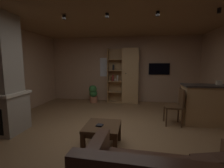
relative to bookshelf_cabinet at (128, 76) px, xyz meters
The scene contains 17 objects.
floor 3.03m from the bookshelf_cabinet, 95.22° to the right, with size 5.89×6.14×0.02m, color olive.
wall_back 0.45m from the bookshelf_cabinet, 133.40° to the left, with size 6.01×0.06×2.58m, color tan.
ceiling 3.23m from the bookshelf_cabinet, 95.22° to the right, with size 5.89×6.14×0.02m, color #8E6B47.
window_pane_back 0.92m from the bookshelf_cabinet, 163.67° to the left, with size 0.70×0.01×0.76m, color white.
bookshelf_cabinet is the anchor object (origin of this frame).
kitchen_bar_counter 3.01m from the bookshelf_cabinet, 40.98° to the right, with size 1.48×0.57×1.01m.
tissue_box 3.03m from the bookshelf_cabinet, 39.68° to the right, with size 0.12×0.12×0.11m, color #BFB299.
coffee_table 3.51m from the bookshelf_cabinet, 94.67° to the right, with size 0.63×0.66×0.42m.
table_book_0 3.55m from the bookshelf_cabinet, 95.26° to the right, with size 0.11×0.10×0.02m, color black.
dining_chair 2.53m from the bookshelf_cabinet, 57.52° to the right, with size 0.42×0.42×0.92m.
potted_floor_plant 1.53m from the bookshelf_cabinet, behind, with size 0.32×0.34×0.69m.
wall_mounted_tv 1.24m from the bookshelf_cabinet, 10.06° to the left, with size 0.79×0.06×0.44m.
track_light_spot_0 4.02m from the bookshelf_cabinet, 129.64° to the right, with size 0.07×0.07×0.09m, color black.
track_light_spot_1 3.43m from the bookshelf_cabinet, 113.05° to the right, with size 0.07×0.07×0.09m, color black.
track_light_spot_2 3.20m from the bookshelf_cabinet, 95.99° to the right, with size 0.07×0.07×0.09m, color black.
track_light_spot_3 3.23m from the bookshelf_cabinet, 75.77° to the right, with size 0.07×0.07×0.09m, color black.
track_light_spot_4 3.64m from the bookshelf_cabinet, 57.22° to the right, with size 0.07×0.07×0.09m, color black.
Camera 1 is at (0.57, -3.28, 1.54)m, focal length 25.13 mm.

